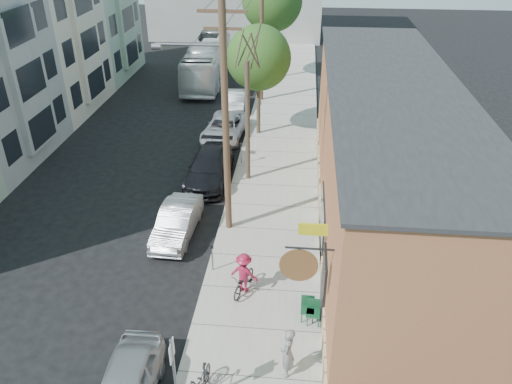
# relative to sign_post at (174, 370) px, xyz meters

# --- Properties ---
(ground) EXTENTS (120.00, 120.00, 0.00)m
(ground) POSITION_rel_sign_post_xyz_m (-2.35, 5.37, -1.83)
(ground) COLOR black
(sidewalk) EXTENTS (4.50, 58.00, 0.15)m
(sidewalk) POSITION_rel_sign_post_xyz_m (1.90, 16.37, -1.76)
(sidewalk) COLOR #ABA99F
(sidewalk) RESTS_ON ground
(cafe_building) EXTENTS (6.60, 20.20, 6.61)m
(cafe_building) POSITION_rel_sign_post_xyz_m (6.64, 10.36, 1.47)
(cafe_building) COLOR #9E5E3A
(cafe_building) RESTS_ON ground
(apartment_row) EXTENTS (6.30, 32.00, 9.00)m
(apartment_row) POSITION_rel_sign_post_xyz_m (-14.20, 19.37, 2.67)
(apartment_row) COLOR #A0B599
(apartment_row) RESTS_ON ground
(sign_post) EXTENTS (0.07, 0.45, 2.80)m
(sign_post) POSITION_rel_sign_post_xyz_m (0.00, 0.00, 0.00)
(sign_post) COLOR slate
(sign_post) RESTS_ON sidewalk
(parking_meter_near) EXTENTS (0.14, 0.14, 1.24)m
(parking_meter_near) POSITION_rel_sign_post_xyz_m (-0.10, 6.32, -0.85)
(parking_meter_near) COLOR slate
(parking_meter_near) RESTS_ON sidewalk
(parking_meter_far) EXTENTS (0.14, 0.14, 1.24)m
(parking_meter_far) POSITION_rel_sign_post_xyz_m (-0.10, 15.63, -0.85)
(parking_meter_far) COLOR slate
(parking_meter_far) RESTS_ON sidewalk
(utility_pole_near) EXTENTS (3.57, 0.28, 10.00)m
(utility_pole_near) POSITION_rel_sign_post_xyz_m (0.04, 9.38, 3.58)
(utility_pole_near) COLOR #503A28
(utility_pole_near) RESTS_ON sidewalk
(utility_pole_far) EXTENTS (1.80, 0.28, 10.00)m
(utility_pole_far) POSITION_rel_sign_post_xyz_m (0.10, 26.21, 3.51)
(utility_pole_far) COLOR #503A28
(utility_pole_far) RESTS_ON sidewalk
(tree_bare) EXTENTS (0.24, 0.24, 6.19)m
(tree_bare) POSITION_rel_sign_post_xyz_m (0.45, 14.02, 1.41)
(tree_bare) COLOR #44392C
(tree_bare) RESTS_ON sidewalk
(tree_leafy_mid) EXTENTS (3.80, 3.80, 6.62)m
(tree_leafy_mid) POSITION_rel_sign_post_xyz_m (0.45, 20.03, 3.02)
(tree_leafy_mid) COLOR #44392C
(tree_leafy_mid) RESTS_ON sidewalk
(tree_leafy_far) EXTENTS (4.65, 4.65, 8.37)m
(tree_leafy_far) POSITION_rel_sign_post_xyz_m (0.45, 31.38, 4.35)
(tree_leafy_far) COLOR #44392C
(tree_leafy_far) RESTS_ON sidewalk
(patio_chair_a) EXTENTS (0.51, 0.51, 0.88)m
(patio_chair_a) POSITION_rel_sign_post_xyz_m (3.61, 3.97, -1.24)
(patio_chair_a) COLOR #134628
(patio_chair_a) RESTS_ON sidewalk
(patio_chair_b) EXTENTS (0.55, 0.55, 0.88)m
(patio_chair_b) POSITION_rel_sign_post_xyz_m (3.80, 3.82, -1.24)
(patio_chair_b) COLOR #134628
(patio_chair_b) RESTS_ON sidewalk
(patron_grey) EXTENTS (0.51, 0.70, 1.77)m
(patron_grey) POSITION_rel_sign_post_xyz_m (3.00, 1.60, -0.80)
(patron_grey) COLOR slate
(patron_grey) RESTS_ON sidewalk
(cyclist) EXTENTS (1.18, 0.88, 1.64)m
(cyclist) POSITION_rel_sign_post_xyz_m (1.27, 5.24, -0.86)
(cyclist) COLOR maroon
(cyclist) RESTS_ON sidewalk
(cyclist_bike) EXTENTS (1.07, 1.79, 0.89)m
(cyclist_bike) POSITION_rel_sign_post_xyz_m (1.27, 5.24, -1.24)
(cyclist_bike) COLOR black
(cyclist_bike) RESTS_ON sidewalk
(parked_bike_a) EXTENTS (0.60, 1.65, 0.97)m
(parked_bike_a) POSITION_rel_sign_post_xyz_m (0.59, 0.60, -1.20)
(parked_bike_a) COLOR black
(parked_bike_a) RESTS_ON sidewalk
(car_1) EXTENTS (1.58, 4.14, 1.35)m
(car_1) POSITION_rel_sign_post_xyz_m (-2.08, 8.76, -1.16)
(car_1) COLOR silver
(car_1) RESTS_ON ground
(car_2) EXTENTS (2.13, 5.15, 1.49)m
(car_2) POSITION_rel_sign_post_xyz_m (-1.55, 13.87, -1.09)
(car_2) COLOR black
(car_2) RESTS_ON ground
(car_3) EXTENTS (2.63, 5.01, 1.35)m
(car_3) POSITION_rel_sign_post_xyz_m (-1.58, 19.36, -1.16)
(car_3) COLOR silver
(car_3) RESTS_ON ground
(car_4) EXTENTS (1.58, 3.97, 1.28)m
(car_4) POSITION_rel_sign_post_xyz_m (-1.55, 24.23, -1.19)
(car_4) COLOR #9FA3A6
(car_4) RESTS_ON ground
(bus) EXTENTS (2.98, 11.23, 3.10)m
(bus) POSITION_rel_sign_post_xyz_m (-4.70, 30.73, -0.28)
(bus) COLOR white
(bus) RESTS_ON ground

